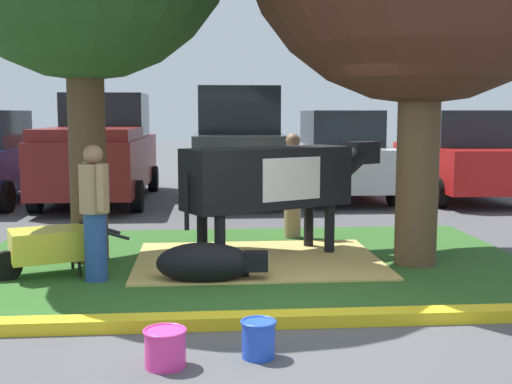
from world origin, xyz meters
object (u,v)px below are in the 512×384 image
at_px(cow_holstein, 274,178).
at_px(suv_dark_grey, 237,144).
at_px(bucket_pink, 165,347).
at_px(person_visitor_near, 293,182).
at_px(pickup_truck_maroon, 101,151).
at_px(calf_lying, 207,263).
at_px(sedan_silver, 340,155).
at_px(sedan_red, 458,156).
at_px(bucket_blue, 258,338).
at_px(person_handler, 95,209).
at_px(wheelbarrow, 48,245).

relative_size(cow_holstein, suv_dark_grey, 0.63).
bearing_deg(bucket_pink, suv_dark_grey, 83.52).
height_order(person_visitor_near, suv_dark_grey, suv_dark_grey).
distance_m(bucket_pink, pickup_truck_maroon, 10.25).
height_order(calf_lying, sedan_silver, sedan_silver).
height_order(bucket_pink, sedan_silver, sedan_silver).
height_order(sedan_silver, sedan_red, same).
xyz_separation_m(calf_lying, bucket_blue, (0.39, -2.36, -0.08)).
distance_m(person_handler, bucket_blue, 3.12).
bearing_deg(pickup_truck_maroon, bucket_pink, -79.09).
height_order(bucket_pink, suv_dark_grey, suv_dark_grey).
height_order(wheelbarrow, suv_dark_grey, suv_dark_grey).
relative_size(pickup_truck_maroon, sedan_red, 1.23).
distance_m(person_visitor_near, pickup_truck_maroon, 6.13).
relative_size(bucket_pink, sedan_red, 0.08).
distance_m(cow_holstein, bucket_blue, 3.80).
relative_size(calf_lying, suv_dark_grey, 0.28).
height_order(pickup_truck_maroon, suv_dark_grey, suv_dark_grey).
xyz_separation_m(calf_lying, bucket_pink, (-0.35, -2.49, -0.08)).
bearing_deg(calf_lying, pickup_truck_maroon, 106.85).
bearing_deg(wheelbarrow, bucket_pink, -62.39).
height_order(wheelbarrow, sedan_silver, sedan_silver).
bearing_deg(suv_dark_grey, bucket_blue, -92.26).
distance_m(wheelbarrow, bucket_blue, 3.64).
height_order(calf_lying, suv_dark_grey, suv_dark_grey).
xyz_separation_m(cow_holstein, wheelbarrow, (-2.82, -0.82, -0.71)).
height_order(cow_holstein, person_visitor_near, person_visitor_near).
xyz_separation_m(calf_lying, sedan_red, (5.82, 7.11, 0.75)).
height_order(bucket_blue, suv_dark_grey, suv_dark_grey).
relative_size(calf_lying, bucket_pink, 3.84).
relative_size(cow_holstein, calf_lying, 2.23).
distance_m(person_handler, sedan_silver, 8.61).
relative_size(calf_lying, sedan_red, 0.30).
distance_m(person_visitor_near, bucket_pink, 5.43).
relative_size(calf_lying, sedan_silver, 0.30).
bearing_deg(pickup_truck_maroon, sedan_silver, 0.10).
bearing_deg(pickup_truck_maroon, sedan_red, -2.97).
bearing_deg(pickup_truck_maroon, bucket_blue, -74.89).
distance_m(person_visitor_near, suv_dark_grey, 4.86).
bearing_deg(cow_holstein, wheelbarrow, -163.84).
xyz_separation_m(person_handler, wheelbarrow, (-0.61, 0.28, -0.47)).
distance_m(calf_lying, bucket_blue, 2.39).
distance_m(bucket_blue, sedan_red, 10.95).
distance_m(person_visitor_near, bucket_blue, 5.12).
bearing_deg(wheelbarrow, suv_dark_grey, 69.01).
bearing_deg(sedan_silver, calf_lying, -112.87).
relative_size(bucket_pink, suv_dark_grey, 0.07).
distance_m(person_handler, bucket_pink, 2.91).
relative_size(bucket_blue, sedan_red, 0.07).
bearing_deg(calf_lying, person_visitor_near, 62.36).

